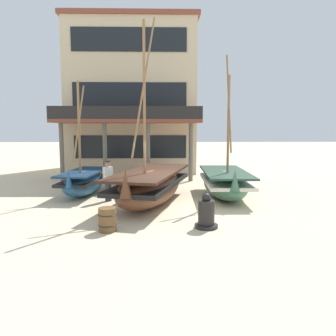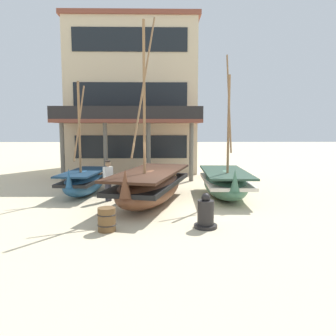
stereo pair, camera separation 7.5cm
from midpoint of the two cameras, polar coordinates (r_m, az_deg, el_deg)
The scene contains 8 objects.
ground_plane at distance 12.85m, azimuth -0.06°, elevation -6.74°, with size 120.00×120.00×0.00m, color beige.
fishing_boat_near_left at distance 14.89m, azimuth 9.48°, elevation -2.45°, with size 1.96×4.80×6.08m.
fishing_boat_centre_large at distance 13.36m, azimuth -3.18°, elevation -3.01°, with size 3.40×6.06×7.34m.
fishing_boat_far_right at distance 15.68m, azimuth -14.14°, elevation -2.22°, with size 1.85×4.00×4.99m.
fisherman_by_hull at distance 14.10m, azimuth -10.27°, elevation -2.19°, with size 0.42×0.39×1.68m.
capstan_winch at distance 10.32m, azimuth 6.29°, elevation -7.75°, with size 0.71×0.71×1.07m.
wooden_barrel at distance 10.10m, azimuth -10.43°, elevation -8.58°, with size 0.56×0.56×0.70m.
harbor_building_main at distance 24.75m, azimuth -5.95°, elevation 11.58°, with size 8.81×9.41×10.20m.
Camera 1 is at (-0.33, -12.49, 3.01)m, focal length 35.99 mm.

